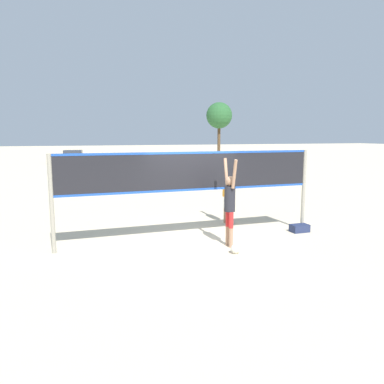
# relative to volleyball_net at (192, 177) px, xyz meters

# --- Properties ---
(ground_plane) EXTENTS (200.00, 200.00, 0.00)m
(ground_plane) POSITION_rel_volleyball_net_xyz_m (0.00, 0.00, -1.75)
(ground_plane) COLOR beige
(volleyball_net) EXTENTS (7.31, 0.11, 2.44)m
(volleyball_net) POSITION_rel_volleyball_net_xyz_m (0.00, 0.00, 0.00)
(volleyball_net) COLOR gray
(volleyball_net) RESTS_ON ground_plane
(player_spiker) EXTENTS (0.28, 0.72, 2.29)m
(player_spiker) POSITION_rel_volleyball_net_xyz_m (0.71, -0.90, -0.53)
(player_spiker) COLOR tan
(player_spiker) RESTS_ON ground_plane
(player_blocker) EXTENTS (0.28, 0.72, 2.23)m
(player_blocker) POSITION_rel_volleyball_net_xyz_m (1.71, 1.46, -0.57)
(player_blocker) COLOR tan
(player_blocker) RESTS_ON ground_plane
(volleyball) EXTENTS (0.24, 0.24, 0.24)m
(volleyball) POSITION_rel_volleyball_net_xyz_m (0.60, -1.51, -1.63)
(volleyball) COLOR silver
(volleyball) RESTS_ON ground_plane
(gear_bag) EXTENTS (0.54, 0.34, 0.23)m
(gear_bag) POSITION_rel_volleyball_net_xyz_m (3.33, -0.26, -1.64)
(gear_bag) COLOR navy
(gear_bag) RESTS_ON ground_plane
(parked_car_near) EXTENTS (4.29, 2.28, 1.33)m
(parked_car_near) POSITION_rel_volleyball_net_xyz_m (-1.98, 31.82, -1.15)
(parked_car_near) COLOR #232328
(parked_car_near) RESTS_ON ground_plane
(tree_left_cluster) EXTENTS (3.33, 3.33, 7.07)m
(tree_left_cluster) POSITION_rel_volleyball_net_xyz_m (16.08, 35.48, 3.60)
(tree_left_cluster) COLOR #4C3823
(tree_left_cluster) RESTS_ON ground_plane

